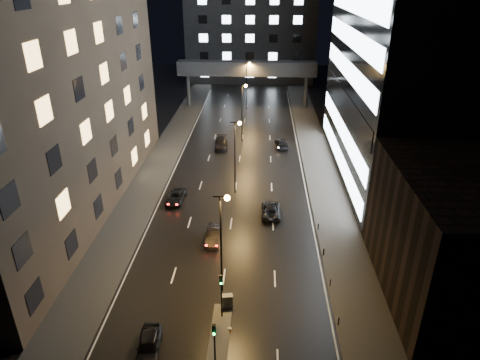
{
  "coord_description": "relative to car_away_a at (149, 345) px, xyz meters",
  "views": [
    {
      "loc": [
        3.3,
        -23.57,
        26.87
      ],
      "look_at": [
        0.88,
        23.74,
        4.0
      ],
      "focal_mm": 32.0,
      "sensor_mm": 36.0,
      "label": 1
    }
  ],
  "objects": [
    {
      "name": "median_island",
      "position": [
        5.37,
        1.57,
        -0.68
      ],
      "size": [
        1.6,
        8.0,
        0.15
      ],
      "primitive_type": "cube",
      "color": "#383533",
      "rests_on": "ground"
    },
    {
      "name": "building_left",
      "position": [
        -17.43,
        23.57,
        19.25
      ],
      "size": [
        15.0,
        48.0,
        40.0
      ],
      "primitive_type": "cube",
      "color": "#2D2319",
      "rests_on": "ground"
    },
    {
      "name": "building_right_glass",
      "position": [
        30.07,
        35.57,
        21.75
      ],
      "size": [
        20.0,
        36.0,
        45.0
      ],
      "primitive_type": "cube",
      "color": "black",
      "rests_on": "ground"
    },
    {
      "name": "streetlight_mid_b",
      "position": [
        5.23,
        47.57,
        5.75
      ],
      "size": [
        1.45,
        0.5,
        10.15
      ],
      "color": "black",
      "rests_on": "ground"
    },
    {
      "name": "building_far",
      "position": [
        5.07,
        97.57,
        11.75
      ],
      "size": [
        34.0,
        14.0,
        25.0
      ],
      "primitive_type": "cube",
      "color": "#333335",
      "rests_on": "ground"
    },
    {
      "name": "traffic_signal_near",
      "position": [
        5.37,
        4.07,
        2.34
      ],
      "size": [
        0.28,
        0.34,
        4.4
      ],
      "color": "black",
      "rests_on": "median_island"
    },
    {
      "name": "streetlight_mid_a",
      "position": [
        5.23,
        27.57,
        5.75
      ],
      "size": [
        1.45,
        0.5,
        10.15
      ],
      "color": "black",
      "rests_on": "ground"
    },
    {
      "name": "car_away_a",
      "position": [
        0.0,
        0.0,
        0.0
      ],
      "size": [
        2.26,
        4.58,
        1.5
      ],
      "primitive_type": "imported",
      "rotation": [
        0.0,
        0.0,
        0.11
      ],
      "color": "black",
      "rests_on": "ground"
    },
    {
      "name": "sidewalk_right",
      "position": [
        17.57,
        34.57,
        -0.68
      ],
      "size": [
        5.0,
        110.0,
        0.15
      ],
      "primitive_type": "cube",
      "color": "#383533",
      "rests_on": "ground"
    },
    {
      "name": "building_right_low",
      "position": [
        25.07,
        8.57,
        5.25
      ],
      "size": [
        10.0,
        18.0,
        12.0
      ],
      "primitive_type": "cube",
      "color": "black",
      "rests_on": "ground"
    },
    {
      "name": "streetlight_near",
      "position": [
        5.23,
        7.57,
        5.75
      ],
      "size": [
        1.45,
        0.5,
        10.15
      ],
      "color": "black",
      "rests_on": "ground"
    },
    {
      "name": "skybridge",
      "position": [
        5.07,
        69.57,
        7.59
      ],
      "size": [
        30.0,
        3.0,
        10.0
      ],
      "color": "#333335",
      "rests_on": "ground"
    },
    {
      "name": "streetlight_far",
      "position": [
        5.23,
        67.57,
        5.75
      ],
      "size": [
        1.45,
        0.5,
        10.15
      ],
      "color": "black",
      "rests_on": "ground"
    },
    {
      "name": "car_toward_b",
      "position": [
        11.97,
        44.96,
        -0.07
      ],
      "size": [
        2.41,
        4.87,
        1.36
      ],
      "primitive_type": "imported",
      "rotation": [
        0.0,
        0.0,
        3.25
      ],
      "color": "black",
      "rests_on": "ground"
    },
    {
      "name": "ground",
      "position": [
        5.07,
        39.57,
        -0.75
      ],
      "size": [
        160.0,
        160.0,
        0.0
      ],
      "primitive_type": "plane",
      "color": "black",
      "rests_on": "ground"
    },
    {
      "name": "bollard_row",
      "position": [
        15.27,
        6.07,
        -0.3
      ],
      "size": [
        0.12,
        25.12,
        0.9
      ],
      "color": "black",
      "rests_on": "ground"
    },
    {
      "name": "car_toward_a",
      "position": [
        9.83,
        21.92,
        -0.07
      ],
      "size": [
        2.29,
        4.91,
        1.36
      ],
      "primitive_type": "imported",
      "rotation": [
        0.0,
        0.0,
        3.15
      ],
      "color": "black",
      "rests_on": "ground"
    },
    {
      "name": "sidewalk_left",
      "position": [
        -7.43,
        34.57,
        -0.68
      ],
      "size": [
        5.0,
        110.0,
        0.15
      ],
      "primitive_type": "cube",
      "color": "#383533",
      "rests_on": "ground"
    },
    {
      "name": "car_away_c",
      "position": [
        -2.54,
        24.7,
        -0.11
      ],
      "size": [
        2.47,
        4.78,
        1.29
      ],
      "primitive_type": "imported",
      "rotation": [
        0.0,
        0.0,
        -0.07
      ],
      "color": "black",
      "rests_on": "ground"
    },
    {
      "name": "utility_cabinet",
      "position": [
        5.77,
        5.27,
        0.05
      ],
      "size": [
        0.98,
        0.67,
        1.3
      ],
      "primitive_type": "cube",
      "rotation": [
        0.0,
        0.0,
        0.17
      ],
      "color": "#545456",
      "rests_on": "median_island"
    },
    {
      "name": "car_away_d",
      "position": [
        1.68,
        44.11,
        0.02
      ],
      "size": [
        2.51,
        5.47,
        1.55
      ],
      "primitive_type": "imported",
      "rotation": [
        0.0,
        0.0,
        0.07
      ],
      "color": "black",
      "rests_on": "ground"
    },
    {
      "name": "traffic_signal_far",
      "position": [
        5.37,
        -1.43,
        2.34
      ],
      "size": [
        0.28,
        0.34,
        4.4
      ],
      "color": "black",
      "rests_on": "median_island"
    },
    {
      "name": "cone_a",
      "position": [
        6.15,
        2.57,
        -0.53
      ],
      "size": [
        0.48,
        0.48,
        0.45
      ],
      "primitive_type": "cone",
      "rotation": [
        0.0,
        0.0,
        0.41
      ],
      "color": "#FA580D",
      "rests_on": "ground"
    },
    {
      "name": "car_away_b",
      "position": [
        3.37,
        15.93,
        -0.04
      ],
      "size": [
        1.53,
        4.33,
        1.43
      ],
      "primitive_type": "imported",
      "rotation": [
        0.0,
        0.0,
        0.0
      ],
      "color": "black",
      "rests_on": "ground"
    }
  ]
}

